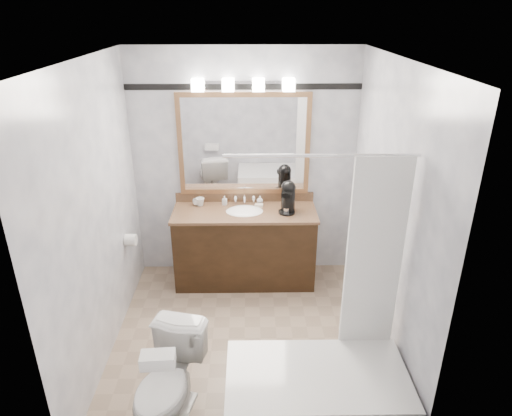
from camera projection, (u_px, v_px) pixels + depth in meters
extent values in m
cube|color=#9C8269|center=(245.00, 339.00, 4.26)|extent=(2.40, 2.60, 0.01)
cube|color=white|center=(241.00, 58.00, 3.24)|extent=(2.40, 2.60, 0.01)
cube|color=white|center=(244.00, 166.00, 4.94)|extent=(2.40, 0.01, 2.50)
cube|color=white|center=(241.00, 317.00, 2.56)|extent=(2.40, 0.01, 2.50)
cube|color=white|center=(96.00, 219.00, 3.73)|extent=(0.01, 2.60, 2.50)
cube|color=white|center=(389.00, 217.00, 3.77)|extent=(0.01, 2.60, 2.50)
cube|color=black|center=(245.00, 247.00, 5.02)|extent=(1.50, 0.55, 0.82)
cube|color=#976B47|center=(244.00, 212.00, 4.85)|extent=(1.53, 0.58, 0.03)
cube|color=#976B47|center=(245.00, 197.00, 5.07)|extent=(1.53, 0.03, 0.10)
ellipsoid|color=white|center=(244.00, 214.00, 4.85)|extent=(0.44, 0.34, 0.14)
cube|color=#A07148|center=(243.00, 94.00, 4.61)|extent=(1.40, 0.04, 0.05)
cube|color=#A07148|center=(245.00, 191.00, 5.03)|extent=(1.40, 0.04, 0.05)
cube|color=#A07148|center=(180.00, 145.00, 4.81)|extent=(0.05, 0.04, 1.00)
cube|color=#A07148|center=(308.00, 145.00, 4.83)|extent=(0.05, 0.04, 1.00)
cube|color=white|center=(244.00, 145.00, 4.82)|extent=(1.30, 0.01, 1.00)
cube|color=silver|center=(243.00, 82.00, 4.55)|extent=(0.90, 0.05, 0.03)
cube|color=white|center=(198.00, 85.00, 4.50)|extent=(0.12, 0.12, 0.12)
cube|color=white|center=(228.00, 85.00, 4.51)|extent=(0.12, 0.12, 0.12)
cube|color=white|center=(258.00, 85.00, 4.51)|extent=(0.12, 0.12, 0.12)
cube|color=white|center=(289.00, 85.00, 4.51)|extent=(0.12, 0.12, 0.12)
cube|color=black|center=(243.00, 87.00, 4.59)|extent=(2.40, 0.01, 0.06)
cube|color=white|center=(316.00, 397.00, 3.34)|extent=(1.30, 0.72, 0.45)
cylinder|color=silver|center=(322.00, 156.00, 2.98)|extent=(1.30, 0.02, 0.02)
cube|color=white|center=(374.00, 259.00, 3.29)|extent=(0.40, 0.04, 1.55)
cylinder|color=white|center=(131.00, 240.00, 4.57)|extent=(0.11, 0.12, 0.12)
imported|color=white|center=(168.00, 384.00, 3.26)|extent=(0.57, 0.79, 0.73)
cube|color=white|center=(158.00, 360.00, 2.91)|extent=(0.23, 0.13, 0.09)
cylinder|color=black|center=(287.00, 212.00, 4.79)|extent=(0.18, 0.18, 0.02)
cylinder|color=black|center=(288.00, 199.00, 4.79)|extent=(0.15, 0.15, 0.25)
sphere|color=black|center=(288.00, 188.00, 4.74)|extent=(0.15, 0.15, 0.15)
cube|color=black|center=(287.00, 194.00, 4.69)|extent=(0.12, 0.12, 0.05)
cylinder|color=silver|center=(286.00, 210.00, 4.77)|extent=(0.06, 0.06, 0.06)
imported|color=white|center=(197.00, 202.00, 4.97)|extent=(0.11, 0.11, 0.07)
imported|color=white|center=(200.00, 202.00, 4.96)|extent=(0.11, 0.11, 0.09)
imported|color=white|center=(225.00, 200.00, 4.98)|extent=(0.06, 0.06, 0.10)
imported|color=white|center=(260.00, 200.00, 5.01)|extent=(0.08, 0.08, 0.09)
cube|color=beige|center=(259.00, 205.00, 4.95)|extent=(0.09, 0.07, 0.03)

